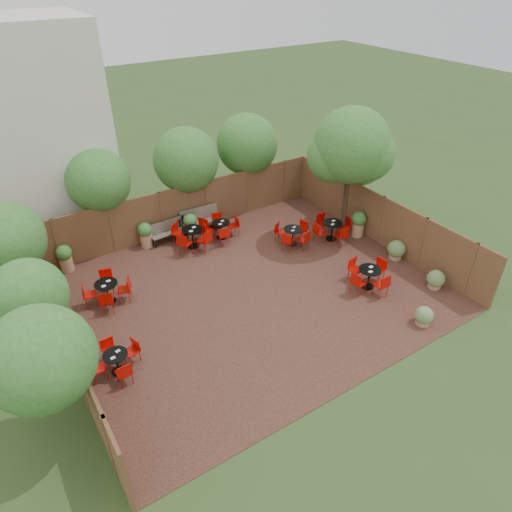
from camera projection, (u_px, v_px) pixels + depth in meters
ground at (251, 292)px, 15.77m from camera, size 80.00×80.00×0.00m
courtyard_paving at (251, 292)px, 15.77m from camera, size 12.00×10.00×0.02m
fence_back at (185, 209)px, 18.73m from camera, size 12.00×0.08×2.00m
fence_left at (64, 336)px, 12.50m from camera, size 0.08×10.00×2.00m
fence_right at (381, 220)px, 17.95m from camera, size 0.08×10.00×2.00m
neighbour_building at (33, 136)px, 17.15m from camera, size 5.00×4.00×8.00m
overhang_foliage at (159, 194)px, 15.96m from camera, size 15.37×10.77×2.64m
courtyard_tree at (351, 150)px, 16.90m from camera, size 2.91×2.84×5.21m
park_bench_left at (167, 231)px, 18.30m from camera, size 1.39×0.51×0.84m
park_bench_right at (201, 220)px, 18.95m from camera, size 1.66×0.67×1.00m
bistro_tables at (243, 257)px, 16.78m from camera, size 11.05×7.24×0.91m
planters at (200, 234)px, 17.90m from camera, size 11.13×4.45×1.06m
low_shrubs at (415, 274)px, 16.05m from camera, size 2.72×3.70×0.74m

